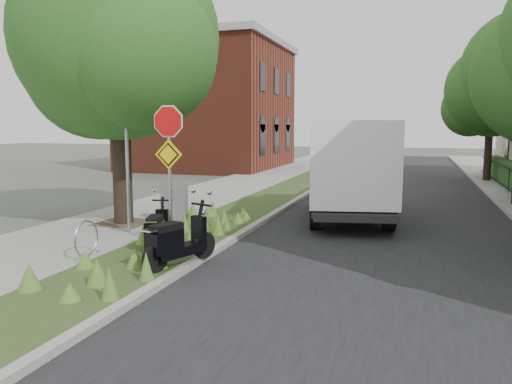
# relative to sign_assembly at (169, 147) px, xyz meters

# --- Properties ---
(ground) EXTENTS (120.00, 120.00, 0.00)m
(ground) POSITION_rel_sign_assembly_xyz_m (1.40, -0.58, -2.33)
(ground) COLOR #4C5147
(ground) RESTS_ON ground
(sidewalk_near) EXTENTS (3.50, 60.00, 0.12)m
(sidewalk_near) POSITION_rel_sign_assembly_xyz_m (-2.85, 9.42, -2.27)
(sidewalk_near) COLOR gray
(sidewalk_near) RESTS_ON ground
(verge) EXTENTS (2.00, 60.00, 0.12)m
(verge) POSITION_rel_sign_assembly_xyz_m (-0.10, 9.42, -2.27)
(verge) COLOR #2E401B
(verge) RESTS_ON ground
(kerb_near) EXTENTS (0.20, 60.00, 0.13)m
(kerb_near) POSITION_rel_sign_assembly_xyz_m (0.90, 9.42, -2.26)
(kerb_near) COLOR #9E9991
(kerb_near) RESTS_ON ground
(road) EXTENTS (7.00, 60.00, 0.01)m
(road) POSITION_rel_sign_assembly_xyz_m (4.40, 9.42, -2.32)
(road) COLOR black
(road) RESTS_ON ground
(kerb_far) EXTENTS (0.20, 60.00, 0.13)m
(kerb_far) POSITION_rel_sign_assembly_xyz_m (7.90, 9.42, -2.26)
(kerb_far) COLOR #9E9991
(kerb_far) RESTS_ON ground
(street_tree_main) EXTENTS (6.21, 5.54, 7.66)m
(street_tree_main) POSITION_rel_sign_assembly_xyz_m (-2.68, 2.28, 2.48)
(street_tree_main) COLOR black
(street_tree_main) RESTS_ON ground
(bare_post) EXTENTS (0.08, 0.08, 4.00)m
(bare_post) POSITION_rel_sign_assembly_xyz_m (-1.80, 1.22, -0.21)
(bare_post) COLOR #A5A8AD
(bare_post) RESTS_ON ground
(bike_hoop) EXTENTS (0.06, 0.78, 0.77)m
(bike_hoop) POSITION_rel_sign_assembly_xyz_m (-1.30, -1.18, -1.83)
(bike_hoop) COLOR #A5A8AD
(bike_hoop) RESTS_ON ground
(sign_assembly) EXTENTS (0.94, 0.08, 3.22)m
(sign_assembly) POSITION_rel_sign_assembly_xyz_m (0.00, 0.00, 0.00)
(sign_assembly) COLOR #A5A8AD
(sign_assembly) RESTS_ON ground
(brick_building) EXTENTS (9.40, 10.40, 8.30)m
(brick_building) POSITION_rel_sign_assembly_xyz_m (-8.10, 21.42, 1.88)
(brick_building) COLOR maroon
(brick_building) RESTS_ON ground
(far_tree_c) EXTENTS (4.37, 3.89, 5.93)m
(far_tree_c) POSITION_rel_sign_assembly_xyz_m (8.34, 17.46, 1.63)
(far_tree_c) COLOR black
(far_tree_c) RESTS_ON ground
(scooter_near) EXTENTS (0.62, 1.55, 0.75)m
(scooter_near) POSITION_rel_sign_assembly_xyz_m (-0.25, -0.17, -1.84)
(scooter_near) COLOR black
(scooter_near) RESTS_ON ground
(scooter_far) EXTENTS (0.80, 1.73, 0.86)m
(scooter_far) POSITION_rel_sign_assembly_xyz_m (0.73, -1.31, -1.79)
(scooter_far) COLOR black
(scooter_far) RESTS_ON ground
(box_truck) EXTENTS (3.19, 5.81, 2.49)m
(box_truck) POSITION_rel_sign_assembly_xyz_m (3.15, 5.15, -0.70)
(box_truck) COLOR #262628
(box_truck) RESTS_ON ground
(utility_cabinet) EXTENTS (0.86, 0.66, 1.04)m
(utility_cabinet) POSITION_rel_sign_assembly_xyz_m (-1.40, 2.92, -1.71)
(utility_cabinet) COLOR #262628
(utility_cabinet) RESTS_ON ground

